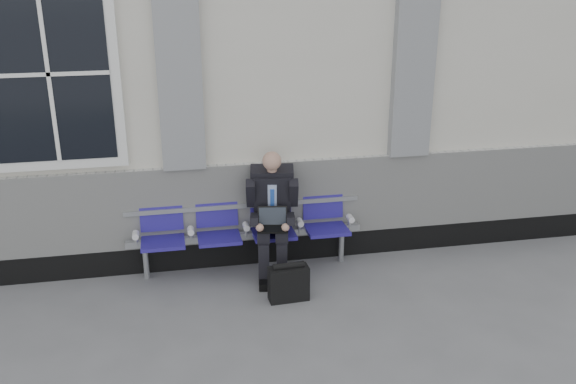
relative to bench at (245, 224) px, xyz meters
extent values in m
plane|color=slate|center=(-2.22, -1.32, -0.55)|extent=(70.00, 70.00, 0.00)
cube|color=silver|center=(-2.22, 2.18, 1.55)|extent=(14.00, 4.00, 4.20)
cube|color=black|center=(-2.22, 0.15, -0.40)|extent=(14.00, 0.10, 0.30)
cube|color=silver|center=(-2.22, 0.14, 0.20)|extent=(14.00, 0.08, 0.90)
cube|color=gray|center=(-0.62, 0.12, 1.85)|extent=(0.45, 0.14, 2.40)
cube|color=gray|center=(1.88, 0.12, 1.85)|extent=(0.45, 0.14, 2.40)
cube|color=white|center=(-1.87, 0.14, 1.70)|extent=(1.35, 0.10, 1.95)
cube|color=black|center=(-1.87, 0.09, 1.70)|extent=(1.15, 0.02, 1.75)
cube|color=#9EA0A3|center=(0.00, -0.02, -0.13)|extent=(2.60, 0.07, 0.07)
cube|color=#9EA0A3|center=(0.00, 0.10, 0.18)|extent=(2.60, 0.05, 0.05)
cylinder|color=#9EA0A3|center=(-1.10, -0.02, -0.36)|extent=(0.06, 0.06, 0.39)
cylinder|color=#9EA0A3|center=(1.10, -0.02, -0.36)|extent=(0.06, 0.06, 0.39)
cube|color=navy|center=(-0.90, -0.10, -0.10)|extent=(0.46, 0.42, 0.07)
cube|color=navy|center=(-0.90, 0.11, 0.16)|extent=(0.46, 0.10, 0.40)
cube|color=navy|center=(-0.30, -0.10, -0.10)|extent=(0.46, 0.42, 0.07)
cube|color=navy|center=(-0.30, 0.11, 0.16)|extent=(0.46, 0.10, 0.40)
cube|color=navy|center=(0.30, -0.10, -0.10)|extent=(0.46, 0.42, 0.07)
cube|color=navy|center=(0.30, 0.11, 0.16)|extent=(0.46, 0.10, 0.40)
cube|color=navy|center=(0.90, -0.10, -0.10)|extent=(0.46, 0.42, 0.07)
cube|color=navy|center=(0.90, 0.11, 0.16)|extent=(0.46, 0.10, 0.40)
cylinder|color=white|center=(-1.18, -0.07, 0.00)|extent=(0.07, 0.12, 0.07)
cylinder|color=white|center=(-0.60, -0.07, 0.00)|extent=(0.07, 0.12, 0.07)
cylinder|color=white|center=(0.00, -0.07, 0.00)|extent=(0.07, 0.12, 0.07)
cylinder|color=white|center=(0.60, -0.07, 0.00)|extent=(0.07, 0.12, 0.07)
cylinder|color=white|center=(1.18, -0.07, 0.00)|extent=(0.07, 0.12, 0.07)
cube|color=black|center=(0.13, -0.44, -0.51)|extent=(0.14, 0.26, 0.09)
cube|color=black|center=(0.32, -0.47, -0.51)|extent=(0.14, 0.26, 0.09)
cube|color=black|center=(0.14, -0.39, -0.31)|extent=(0.13, 0.14, 0.47)
cube|color=black|center=(0.33, -0.42, -0.31)|extent=(0.13, 0.14, 0.47)
cube|color=black|center=(0.18, -0.18, -0.01)|extent=(0.20, 0.45, 0.13)
cube|color=black|center=(0.37, -0.21, -0.01)|extent=(0.20, 0.45, 0.13)
cube|color=black|center=(0.30, 0.00, 0.30)|extent=(0.45, 0.39, 0.61)
cube|color=#B1C2E9|center=(0.28, -0.12, 0.32)|extent=(0.11, 0.11, 0.34)
cube|color=blue|center=(0.28, -0.13, 0.30)|extent=(0.05, 0.08, 0.28)
cube|color=black|center=(0.30, -0.03, 0.59)|extent=(0.49, 0.30, 0.14)
cylinder|color=tan|center=(0.29, -0.08, 0.66)|extent=(0.11, 0.11, 0.10)
sphere|color=tan|center=(0.28, -0.14, 0.75)|extent=(0.20, 0.20, 0.20)
cube|color=black|center=(0.06, -0.06, 0.38)|extent=(0.14, 0.28, 0.36)
cube|color=black|center=(0.51, -0.14, 0.38)|extent=(0.14, 0.28, 0.36)
cube|color=black|center=(0.07, -0.24, 0.15)|extent=(0.13, 0.31, 0.14)
cube|color=black|center=(0.45, -0.30, 0.15)|extent=(0.13, 0.31, 0.14)
sphere|color=tan|center=(0.11, -0.38, 0.11)|extent=(0.09, 0.09, 0.09)
sphere|color=tan|center=(0.37, -0.42, 0.11)|extent=(0.09, 0.09, 0.09)
cube|color=black|center=(0.25, -0.33, 0.06)|extent=(0.35, 0.27, 0.02)
cube|color=black|center=(0.27, -0.22, 0.16)|extent=(0.33, 0.14, 0.20)
cube|color=black|center=(0.27, -0.22, 0.16)|extent=(0.29, 0.11, 0.17)
cube|color=black|center=(0.34, -0.76, -0.37)|extent=(0.42, 0.19, 0.37)
cylinder|color=black|center=(0.34, -0.76, -0.16)|extent=(0.33, 0.08, 0.06)
camera|label=1|loc=(-0.76, -6.44, 2.84)|focal=40.00mm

